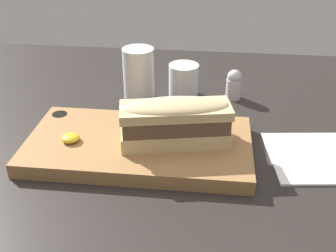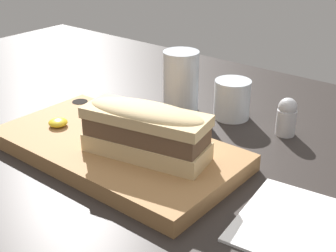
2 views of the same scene
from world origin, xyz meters
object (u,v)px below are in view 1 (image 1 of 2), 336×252
serving_board (137,145)px  water_glass (139,78)px  napkin (332,157)px  wine_glass (184,81)px  sandwich (175,120)px  salt_shaker (234,84)px

serving_board → water_glass: 21.19cm
napkin → wine_glass: bearing=141.0°
sandwich → napkin: 27.52cm
sandwich → water_glass: (-9.85, 20.91, -1.83)cm
salt_shaker → sandwich: bearing=-113.5°
serving_board → water_glass: bearing=98.8°
water_glass → wine_glass: (9.28, 3.16, -1.64)cm
water_glass → napkin: (36.49, -18.90, -4.75)cm
salt_shaker → wine_glass: bearing=178.1°
water_glass → salt_shaker: water_glass is taller
serving_board → sandwich: (6.65, -0.29, 5.51)cm
water_glass → salt_shaker: 20.42cm
sandwich → water_glass: water_glass is taller
water_glass → wine_glass: size_ratio=1.61×
serving_board → salt_shaker: 28.99cm
water_glass → napkin: bearing=-27.4°
wine_glass → napkin: 35.16cm
serving_board → napkin: (33.29, 1.73, -1.08)cm
napkin → salt_shaker: size_ratio=3.49×
sandwich → wine_glass: size_ratio=2.69×
serving_board → water_glass: size_ratio=3.36×
sandwich → wine_glass: 24.33cm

